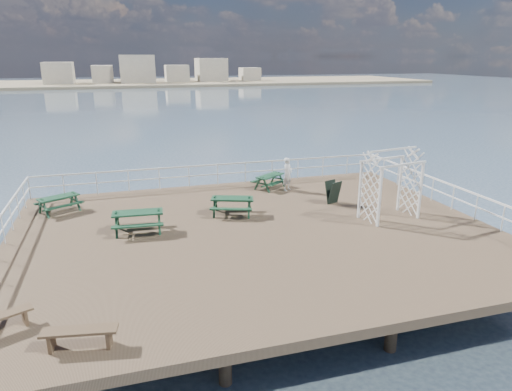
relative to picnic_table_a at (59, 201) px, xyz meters
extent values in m
cube|color=brown|center=(7.36, -4.52, -0.65)|extent=(18.00, 14.00, 0.30)
plane|color=#3A4D61|center=(7.36, 35.48, -2.50)|extent=(300.00, 300.00, 0.00)
cube|color=tan|center=(22.36, 130.48, -2.10)|extent=(160.00, 40.00, 0.80)
cube|color=beige|center=(-12.64, 127.48, 1.30)|extent=(8.00, 8.00, 6.00)
cube|color=beige|center=(-0.64, 127.48, 0.80)|extent=(6.00, 8.00, 5.00)
cube|color=beige|center=(9.36, 127.48, 2.30)|extent=(10.00, 8.00, 8.00)
cube|color=beige|center=(21.36, 127.48, 0.80)|extent=(7.00, 8.00, 5.00)
cube|color=beige|center=(32.36, 127.48, 1.80)|extent=(9.00, 8.00, 7.00)
cube|color=beige|center=(45.36, 127.48, 0.30)|extent=(6.00, 8.00, 4.00)
cylinder|color=brown|center=(-0.14, 0.98, -1.85)|extent=(0.36, 0.36, 2.10)
cylinder|color=brown|center=(14.86, 0.98, -1.85)|extent=(0.36, 0.36, 2.10)
cube|color=silver|center=(7.36, 2.33, 0.55)|extent=(17.70, 0.07, 0.07)
cube|color=silver|center=(7.36, 2.33, 0.05)|extent=(17.70, 0.05, 0.05)
cylinder|color=silver|center=(-1.49, 2.33, 0.05)|extent=(0.05, 0.05, 1.10)
cube|color=silver|center=(16.21, -4.52, 0.55)|extent=(0.07, 13.70, 0.07)
cube|color=silver|center=(16.21, -4.52, 0.05)|extent=(0.05, 13.70, 0.05)
cube|color=#163D24|center=(0.00, 0.00, 0.16)|extent=(1.72, 1.34, 0.05)
cube|color=#163D24|center=(-0.26, 0.47, -0.10)|extent=(1.52, 0.99, 0.04)
cube|color=#163D24|center=(0.26, -0.47, -0.10)|extent=(1.52, 0.99, 0.04)
cube|color=#163D24|center=(-0.59, -0.33, -0.12)|extent=(0.70, 1.17, 0.05)
cube|color=#163D24|center=(0.59, 0.33, -0.12)|extent=(0.70, 1.17, 0.05)
cube|color=#163D24|center=(-0.72, -0.10, -0.16)|extent=(0.29, 0.44, 0.79)
cube|color=#163D24|center=(-0.45, -0.57, -0.16)|extent=(0.29, 0.44, 0.79)
cube|color=#163D24|center=(0.45, 0.57, -0.16)|extent=(0.29, 0.44, 0.79)
cube|color=#163D24|center=(0.72, 0.10, -0.16)|extent=(0.29, 0.44, 0.79)
cube|color=#163D24|center=(0.00, 0.00, -0.28)|extent=(1.29, 0.77, 0.05)
cube|color=#163D24|center=(3.10, -3.31, 0.26)|extent=(1.90, 0.86, 0.06)
cube|color=#163D24|center=(3.15, -2.69, -0.04)|extent=(1.86, 0.40, 0.05)
cube|color=#163D24|center=(3.05, -3.92, -0.04)|extent=(1.86, 0.40, 0.05)
cube|color=#163D24|center=(2.33, -3.25, -0.06)|extent=(0.20, 1.49, 0.06)
cube|color=#163D24|center=(3.87, -3.37, -0.06)|extent=(0.20, 1.49, 0.06)
cube|color=#163D24|center=(2.36, -2.94, -0.11)|extent=(0.12, 0.53, 0.90)
cube|color=#163D24|center=(2.31, -3.55, -0.11)|extent=(0.12, 0.53, 0.90)
cube|color=#163D24|center=(3.89, -3.06, -0.11)|extent=(0.12, 0.53, 0.90)
cube|color=#163D24|center=(3.84, -3.67, -0.11)|extent=(0.12, 0.53, 0.90)
cube|color=#163D24|center=(3.10, -3.31, -0.25)|extent=(1.64, 0.21, 0.06)
cube|color=#163D24|center=(9.72, 0.90, 0.15)|extent=(1.65, 1.42, 0.05)
cube|color=#163D24|center=(9.42, 1.33, -0.11)|extent=(1.42, 1.09, 0.04)
cube|color=#163D24|center=(10.03, 0.47, -0.11)|extent=(1.42, 1.09, 0.04)
cube|color=#163D24|center=(9.18, 0.52, -0.13)|extent=(0.79, 1.08, 0.05)
cube|color=#163D24|center=(10.26, 1.28, -0.13)|extent=(0.79, 1.08, 0.05)
cube|color=#163D24|center=(9.03, 0.74, -0.17)|extent=(0.32, 0.41, 0.77)
cube|color=#163D24|center=(9.33, 0.31, -0.17)|extent=(0.32, 0.41, 0.77)
cube|color=#163D24|center=(10.11, 1.50, -0.17)|extent=(0.32, 0.41, 0.77)
cube|color=#163D24|center=(10.41, 1.07, -0.17)|extent=(0.32, 0.41, 0.77)
cube|color=#163D24|center=(9.72, 0.90, -0.28)|extent=(1.19, 0.87, 0.05)
cube|color=#163D24|center=(6.95, -2.42, 0.20)|extent=(1.84, 1.20, 0.06)
cube|color=#163D24|center=(7.14, -1.88, -0.07)|extent=(1.70, 0.79, 0.05)
cube|color=#163D24|center=(6.76, -2.96, -0.07)|extent=(1.70, 0.79, 0.05)
cube|color=#163D24|center=(6.28, -2.18, -0.09)|extent=(0.53, 1.33, 0.06)
cube|color=#163D24|center=(7.63, -2.65, -0.09)|extent=(0.53, 1.33, 0.06)
cube|color=#163D24|center=(6.37, -1.91, -0.14)|extent=(0.23, 0.49, 0.83)
cube|color=#163D24|center=(6.18, -2.45, -0.14)|extent=(0.23, 0.49, 0.83)
cube|color=#163D24|center=(7.72, -2.39, -0.14)|extent=(0.23, 0.49, 0.83)
cube|color=#163D24|center=(7.53, -2.92, -0.14)|extent=(0.23, 0.49, 0.83)
cube|color=#163D24|center=(6.95, -2.42, -0.27)|extent=(1.46, 0.58, 0.06)
cube|color=brown|center=(1.47, -10.32, -0.05)|extent=(1.72, 0.67, 0.06)
cube|color=brown|center=(0.85, -10.21, -0.29)|extent=(0.14, 0.37, 0.42)
cube|color=brown|center=(2.09, -10.43, -0.29)|extent=(0.14, 0.37, 0.42)
cube|color=brown|center=(0.08, -8.86, -0.31)|extent=(0.21, 0.33, 0.38)
cube|color=silver|center=(12.03, -5.42, 0.66)|extent=(0.10, 0.10, 2.32)
cube|color=silver|center=(11.82, -4.28, 0.66)|extent=(0.10, 0.10, 2.32)
cube|color=silver|center=(14.12, -5.05, 0.66)|extent=(0.10, 0.10, 2.32)
cube|color=silver|center=(13.92, -3.91, 0.66)|extent=(0.10, 0.10, 2.32)
cube|color=silver|center=(13.07, -5.23, 1.85)|extent=(2.30, 0.48, 0.08)
cube|color=silver|center=(12.87, -4.09, 1.85)|extent=(2.30, 0.48, 0.08)
cube|color=silver|center=(12.97, -4.66, 2.35)|extent=(2.29, 0.47, 0.07)
cube|color=black|center=(11.70, -2.33, 0.00)|extent=(0.69, 0.48, 1.04)
cube|color=black|center=(11.62, -2.13, 0.00)|extent=(0.69, 0.48, 1.04)
imported|color=silver|center=(10.43, 0.32, 0.31)|extent=(0.71, 0.66, 1.63)
camera|label=1|loc=(2.71, -19.98, 5.84)|focal=32.00mm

